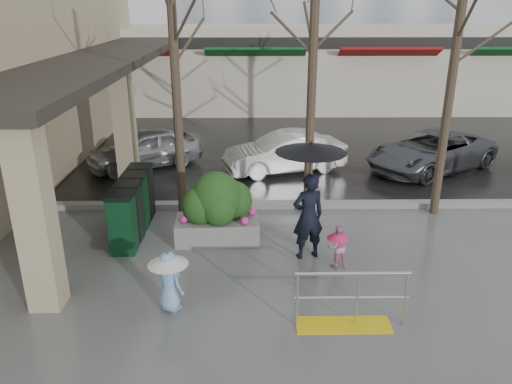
{
  "coord_description": "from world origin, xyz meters",
  "views": [
    {
      "loc": [
        -0.27,
        -8.26,
        5.12
      ],
      "look_at": [
        -0.14,
        1.75,
        1.3
      ],
      "focal_mm": 35.0,
      "sensor_mm": 36.0,
      "label": 1
    }
  ],
  "objects_px": {
    "car_a": "(144,148)",
    "car_b": "(285,153)",
    "woman": "(309,190)",
    "planter": "(217,208)",
    "child_blue": "(169,275)",
    "car_c": "(431,151)",
    "tree_mideast": "(461,14)",
    "child_pink": "(338,244)",
    "tree_west": "(171,4)",
    "news_boxes": "(133,206)",
    "handrail": "(348,306)"
  },
  "relations": [
    {
      "from": "car_a",
      "to": "car_b",
      "type": "height_order",
      "value": "same"
    },
    {
      "from": "woman",
      "to": "planter",
      "type": "bearing_deg",
      "value": -39.89
    },
    {
      "from": "child_blue",
      "to": "car_c",
      "type": "distance_m",
      "value": 10.68
    },
    {
      "from": "tree_mideast",
      "to": "child_pink",
      "type": "bearing_deg",
      "value": -137.17
    },
    {
      "from": "tree_west",
      "to": "car_c",
      "type": "relative_size",
      "value": 1.5
    },
    {
      "from": "planter",
      "to": "news_boxes",
      "type": "distance_m",
      "value": 2.03
    },
    {
      "from": "child_blue",
      "to": "car_a",
      "type": "relative_size",
      "value": 0.3
    },
    {
      "from": "tree_west",
      "to": "child_pink",
      "type": "height_order",
      "value": "tree_west"
    },
    {
      "from": "tree_mideast",
      "to": "child_pink",
      "type": "distance_m",
      "value": 5.96
    },
    {
      "from": "tree_mideast",
      "to": "woman",
      "type": "distance_m",
      "value": 5.41
    },
    {
      "from": "planter",
      "to": "tree_west",
      "type": "bearing_deg",
      "value": 123.51
    },
    {
      "from": "tree_west",
      "to": "car_b",
      "type": "xyz_separation_m",
      "value": [
        2.84,
        3.42,
        -4.45
      ]
    },
    {
      "from": "woman",
      "to": "news_boxes",
      "type": "distance_m",
      "value": 4.21
    },
    {
      "from": "handrail",
      "to": "woman",
      "type": "bearing_deg",
      "value": 99.66
    },
    {
      "from": "car_c",
      "to": "tree_mideast",
      "type": "bearing_deg",
      "value": -48.97
    },
    {
      "from": "child_blue",
      "to": "woman",
      "type": "bearing_deg",
      "value": -104.4
    },
    {
      "from": "handrail",
      "to": "planter",
      "type": "relative_size",
      "value": 0.99
    },
    {
      "from": "car_a",
      "to": "planter",
      "type": "bearing_deg",
      "value": -3.91
    },
    {
      "from": "car_a",
      "to": "child_pink",
      "type": "bearing_deg",
      "value": 7.53
    },
    {
      "from": "woman",
      "to": "news_boxes",
      "type": "bearing_deg",
      "value": -33.85
    },
    {
      "from": "tree_west",
      "to": "car_c",
      "type": "distance_m",
      "value": 9.49
    },
    {
      "from": "planter",
      "to": "car_b",
      "type": "bearing_deg",
      "value": 69.41
    },
    {
      "from": "handrail",
      "to": "tree_west",
      "type": "relative_size",
      "value": 0.28
    },
    {
      "from": "planter",
      "to": "car_b",
      "type": "relative_size",
      "value": 0.5
    },
    {
      "from": "tree_mideast",
      "to": "news_boxes",
      "type": "bearing_deg",
      "value": -171.55
    },
    {
      "from": "handrail",
      "to": "planter",
      "type": "distance_m",
      "value": 4.08
    },
    {
      "from": "child_blue",
      "to": "car_a",
      "type": "xyz_separation_m",
      "value": [
        -2.04,
        8.23,
        -0.06
      ]
    },
    {
      "from": "woman",
      "to": "car_a",
      "type": "relative_size",
      "value": 0.69
    },
    {
      "from": "handrail",
      "to": "news_boxes",
      "type": "height_order",
      "value": "news_boxes"
    },
    {
      "from": "child_pink",
      "to": "child_blue",
      "type": "xyz_separation_m",
      "value": [
        -3.2,
        -1.5,
        0.17
      ]
    },
    {
      "from": "child_pink",
      "to": "tree_mideast",
      "type": "bearing_deg",
      "value": -148.59
    },
    {
      "from": "tree_west",
      "to": "child_blue",
      "type": "distance_m",
      "value": 6.14
    },
    {
      "from": "tree_mideast",
      "to": "planter",
      "type": "xyz_separation_m",
      "value": [
        -5.51,
        -1.5,
        -4.08
      ]
    },
    {
      "from": "planter",
      "to": "news_boxes",
      "type": "relative_size",
      "value": 0.78
    },
    {
      "from": "child_pink",
      "to": "car_c",
      "type": "relative_size",
      "value": 0.2
    },
    {
      "from": "child_pink",
      "to": "car_c",
      "type": "bearing_deg",
      "value": -134.24
    },
    {
      "from": "child_blue",
      "to": "car_c",
      "type": "xyz_separation_m",
      "value": [
        7.28,
        7.82,
        -0.06
      ]
    },
    {
      "from": "planter",
      "to": "car_a",
      "type": "xyz_separation_m",
      "value": [
        -2.72,
        5.46,
        -0.15
      ]
    },
    {
      "from": "handrail",
      "to": "car_c",
      "type": "distance_m",
      "value": 9.37
    },
    {
      "from": "woman",
      "to": "car_c",
      "type": "relative_size",
      "value": 0.56
    },
    {
      "from": "child_pink",
      "to": "planter",
      "type": "bearing_deg",
      "value": -38.09
    },
    {
      "from": "child_blue",
      "to": "car_a",
      "type": "height_order",
      "value": "car_a"
    },
    {
      "from": "tree_mideast",
      "to": "car_c",
      "type": "height_order",
      "value": "tree_mideast"
    },
    {
      "from": "woman",
      "to": "child_pink",
      "type": "distance_m",
      "value": 1.24
    },
    {
      "from": "car_a",
      "to": "woman",
      "type": "bearing_deg",
      "value": 6.14
    },
    {
      "from": "woman",
      "to": "child_pink",
      "type": "xyz_separation_m",
      "value": [
        0.57,
        -0.43,
        -1.01
      ]
    },
    {
      "from": "planter",
      "to": "child_pink",
      "type": "bearing_deg",
      "value": -26.68
    },
    {
      "from": "tree_west",
      "to": "news_boxes",
      "type": "xyz_separation_m",
      "value": [
        -1.0,
        -1.11,
        -4.4
      ]
    },
    {
      "from": "handrail",
      "to": "car_a",
      "type": "distance_m",
      "value": 10.14
    },
    {
      "from": "car_b",
      "to": "car_c",
      "type": "bearing_deg",
      "value": 74.92
    }
  ]
}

